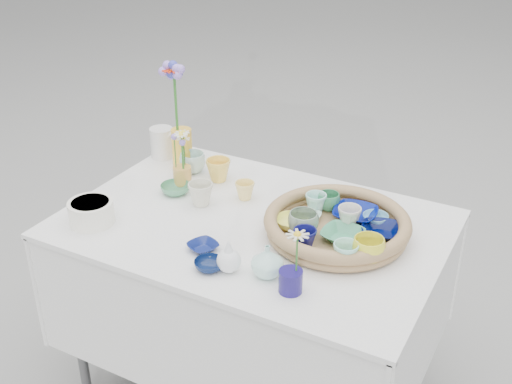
% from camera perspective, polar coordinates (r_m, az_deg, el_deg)
% --- Properties ---
extents(wicker_tray, '(0.47, 0.47, 0.08)m').
position_cam_1_polar(wicker_tray, '(2.08, 7.21, -2.99)').
color(wicker_tray, brown).
rests_on(wicker_tray, display_table).
extents(tray_ceramic_0, '(0.16, 0.16, 0.04)m').
position_cam_1_polar(tray_ceramic_0, '(2.16, 8.81, -1.98)').
color(tray_ceramic_0, '#000E73').
rests_on(tray_ceramic_0, wicker_tray).
extents(tray_ceramic_1, '(0.16, 0.16, 0.03)m').
position_cam_1_polar(tray_ceramic_1, '(2.08, 11.09, -3.45)').
color(tray_ceramic_1, '#00083B').
rests_on(tray_ceramic_1, wicker_tray).
extents(tray_ceramic_2, '(0.11, 0.11, 0.08)m').
position_cam_1_polar(tray_ceramic_2, '(1.94, 9.96, -5.06)').
color(tray_ceramic_2, yellow).
rests_on(tray_ceramic_2, wicker_tray).
extents(tray_ceramic_3, '(0.14, 0.14, 0.03)m').
position_cam_1_polar(tray_ceramic_3, '(2.04, 7.71, -3.84)').
color(tray_ceramic_3, '#439B70').
rests_on(tray_ceramic_3, wicker_tray).
extents(tray_ceramic_4, '(0.11, 0.11, 0.08)m').
position_cam_1_polar(tray_ceramic_4, '(2.05, 4.22, -2.82)').
color(tray_ceramic_4, gray).
rests_on(tray_ceramic_4, wicker_tray).
extents(tray_ceramic_5, '(0.09, 0.09, 0.02)m').
position_cam_1_polar(tray_ceramic_5, '(2.14, 4.49, -2.21)').
color(tray_ceramic_5, silver).
rests_on(tray_ceramic_5, wicker_tray).
extents(tray_ceramic_6, '(0.09, 0.09, 0.07)m').
position_cam_1_polar(tray_ceramic_6, '(2.18, 5.34, -0.99)').
color(tray_ceramic_6, '#ADEEE2').
rests_on(tray_ceramic_6, wicker_tray).
extents(tray_ceramic_7, '(0.10, 0.10, 0.07)m').
position_cam_1_polar(tray_ceramic_7, '(2.10, 8.29, -2.24)').
color(tray_ceramic_7, silver).
rests_on(tray_ceramic_7, wicker_tray).
extents(tray_ceramic_8, '(0.10, 0.10, 0.03)m').
position_cam_1_polar(tray_ceramic_8, '(2.15, 10.57, -2.34)').
color(tray_ceramic_8, '#7ED6EC').
rests_on(tray_ceramic_8, wicker_tray).
extents(tray_ceramic_9, '(0.08, 0.08, 0.07)m').
position_cam_1_polar(tray_ceramic_9, '(1.98, 4.36, -4.19)').
color(tray_ceramic_9, '#101152').
rests_on(tray_ceramic_9, wicker_tray).
extents(tray_ceramic_10, '(0.13, 0.13, 0.03)m').
position_cam_1_polar(tray_ceramic_10, '(2.09, 3.15, -2.75)').
color(tray_ceramic_10, '#FFFC5E').
rests_on(tray_ceramic_10, wicker_tray).
extents(tray_ceramic_11, '(0.10, 0.10, 0.07)m').
position_cam_1_polar(tray_ceramic_11, '(1.91, 7.98, -5.48)').
color(tray_ceramic_11, '#99ECD1').
rests_on(tray_ceramic_11, wicker_tray).
extents(tray_ceramic_12, '(0.09, 0.09, 0.06)m').
position_cam_1_polar(tray_ceramic_12, '(2.20, 6.49, -0.83)').
color(tray_ceramic_12, '#388558').
rests_on(tray_ceramic_12, wicker_tray).
extents(loose_ceramic_0, '(0.11, 0.11, 0.09)m').
position_cam_1_polar(loose_ceramic_0, '(2.42, -3.36, 1.95)').
color(loose_ceramic_0, '#FACD4E').
rests_on(loose_ceramic_0, display_table).
extents(loose_ceramic_1, '(0.08, 0.08, 0.07)m').
position_cam_1_polar(loose_ceramic_1, '(2.29, -1.00, 0.13)').
color(loose_ceramic_1, '#FFDF77').
rests_on(loose_ceramic_1, display_table).
extents(loose_ceramic_2, '(0.12, 0.12, 0.03)m').
position_cam_1_polar(loose_ceramic_2, '(2.35, -7.17, 0.27)').
color(loose_ceramic_2, '#499063').
rests_on(loose_ceramic_2, display_table).
extents(loose_ceramic_3, '(0.09, 0.09, 0.08)m').
position_cam_1_polar(loose_ceramic_3, '(2.26, -4.93, -0.18)').
color(loose_ceramic_3, beige).
rests_on(loose_ceramic_3, display_table).
extents(loose_ceramic_4, '(0.12, 0.12, 0.02)m').
position_cam_1_polar(loose_ceramic_4, '(2.02, -4.74, -4.88)').
color(loose_ceramic_4, navy).
rests_on(loose_ceramic_4, display_table).
extents(loose_ceramic_5, '(0.10, 0.10, 0.08)m').
position_cam_1_polar(loose_ceramic_5, '(2.50, -5.66, 2.62)').
color(loose_ceramic_5, silver).
rests_on(loose_ceramic_5, display_table).
extents(loose_ceramic_6, '(0.12, 0.12, 0.03)m').
position_cam_1_polar(loose_ceramic_6, '(1.92, -4.18, -6.48)').
color(loose_ceramic_6, '#0A1A43').
rests_on(loose_ceramic_6, display_table).
extents(fluted_bowl, '(0.20, 0.20, 0.08)m').
position_cam_1_polar(fluted_bowl, '(2.21, -14.43, -1.75)').
color(fluted_bowl, white).
rests_on(fluted_bowl, display_table).
extents(bud_vase_paleblue, '(0.09, 0.09, 0.11)m').
position_cam_1_polar(bud_vase_paleblue, '(1.89, -2.44, -5.62)').
color(bud_vase_paleblue, white).
rests_on(bud_vase_paleblue, display_table).
extents(bud_vase_seafoam, '(0.11, 0.11, 0.10)m').
position_cam_1_polar(bud_vase_seafoam, '(1.87, 1.01, -6.14)').
color(bud_vase_seafoam, '#B7EBDC').
rests_on(bud_vase_seafoam, display_table).
extents(bud_vase_cobalt, '(0.09, 0.09, 0.07)m').
position_cam_1_polar(bud_vase_cobalt, '(1.82, 3.09, -7.92)').
color(bud_vase_cobalt, navy).
rests_on(bud_vase_cobalt, display_table).
extents(single_daisy, '(0.09, 0.09, 0.14)m').
position_cam_1_polar(single_daisy, '(1.77, 3.65, -5.43)').
color(single_daisy, beige).
rests_on(single_daisy, bud_vase_cobalt).
extents(tall_vase_yellow, '(0.08, 0.08, 0.15)m').
position_cam_1_polar(tall_vase_yellow, '(2.55, -6.59, 3.97)').
color(tall_vase_yellow, yellow).
rests_on(tall_vase_yellow, display_table).
extents(gerbera, '(0.13, 0.13, 0.26)m').
position_cam_1_polar(gerbera, '(2.47, -7.21, 8.07)').
color(gerbera, red).
rests_on(gerbera, tall_vase_yellow).
extents(hydrangea, '(0.12, 0.12, 0.32)m').
position_cam_1_polar(hydrangea, '(2.48, -7.10, 7.92)').
color(hydrangea, '#363DB3').
rests_on(hydrangea, tall_vase_yellow).
extents(white_pitcher, '(0.16, 0.14, 0.12)m').
position_cam_1_polar(white_pitcher, '(2.63, -8.37, 4.35)').
color(white_pitcher, silver).
rests_on(white_pitcher, display_table).
extents(daisy_cup, '(0.08, 0.08, 0.07)m').
position_cam_1_polar(daisy_cup, '(2.40, -6.56, 1.43)').
color(daisy_cup, gold).
rests_on(daisy_cup, display_table).
extents(daisy_posy, '(0.09, 0.09, 0.15)m').
position_cam_1_polar(daisy_posy, '(2.36, -6.63, 3.92)').
color(daisy_posy, white).
rests_on(daisy_posy, daisy_cup).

